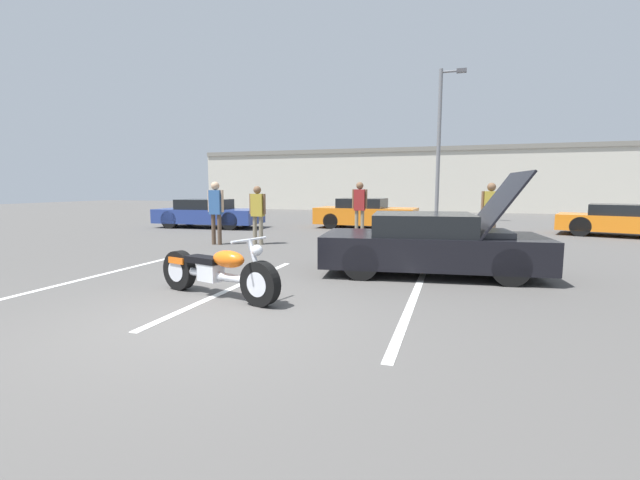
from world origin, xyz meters
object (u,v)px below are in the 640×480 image
Objects in this scene: parked_car_left_row at (208,214)px; spectator_near_motorcycle at (491,208)px; motorcycle at (217,272)px; parked_car_mid_row at (365,214)px; spectator_far_lot at (360,204)px; light_pole at (441,139)px; spectator_midground at (216,207)px; parked_car_right_row at (625,221)px; spectator_by_show_car at (258,210)px; show_car_hood_open at (432,244)px.

spectator_near_motorcycle reaches higher than parked_car_left_row.
motorcycle is 0.57× the size of parked_car_mid_row.
spectator_near_motorcycle is 0.98× the size of spectator_far_lot.
light_pole reaches higher than spectator_near_motorcycle.
spectator_midground is at bearing -113.72° from parked_car_mid_row.
parked_car_right_row is (6.34, -4.12, -3.38)m from light_pole.
parked_car_mid_row is 6.25m from spectator_near_motorcycle.
spectator_midground reaches higher than spectator_near_motorcycle.
spectator_by_show_car is at bearing -165.81° from spectator_near_motorcycle.
parked_car_left_row is at bearing -161.81° from parked_car_mid_row.
parked_car_left_row is at bearing 139.20° from motorcycle.
show_car_hood_open is at bearing 59.42° from motorcycle.
parked_car_right_row is 2.46× the size of spectator_near_motorcycle.
show_car_hood_open is at bearing -67.83° from parked_car_mid_row.
spectator_near_motorcycle is at bearing -77.80° from light_pole.
parked_car_right_row is 13.66m from spectator_midground.
spectator_midground is (-1.15, -0.41, 0.09)m from spectator_by_show_car.
parked_car_right_row is 9.12m from spectator_far_lot.
motorcycle is (-2.63, -15.53, -3.52)m from light_pole.
light_pole is 1.59× the size of parked_car_left_row.
spectator_far_lot is (-8.64, -2.87, 0.58)m from parked_car_right_row.
spectator_by_show_car is 1.22m from spectator_midground.
spectator_midground reaches higher than parked_car_right_row.
parked_car_left_row is at bearing -157.28° from parked_car_right_row.
parked_car_mid_row is at bearing -125.60° from light_pole.
parked_car_right_row is 2.40× the size of spectator_far_lot.
light_pole is at bearing 84.98° from show_car_hood_open.
spectator_by_show_car reaches higher than parked_car_left_row.
parked_car_right_row is (5.94, 8.55, -0.05)m from show_car_hood_open.
light_pole is 13.11m from show_car_hood_open.
motorcycle is at bearing -86.89° from parked_car_mid_row.
light_pole is 7.87m from spectator_far_lot.
spectator_near_motorcycle is at bearing -15.97° from parked_car_left_row.
spectator_by_show_car is at bearing -131.22° from spectator_far_lot.
show_car_hood_open is 4.76m from spectator_near_motorcycle.
parked_car_right_row is 6.12m from spectator_near_motorcycle.
show_car_hood_open reaches higher than spectator_midground.
spectator_midground is at bearing 137.52° from motorcycle.
parked_car_mid_row is 0.93× the size of parked_car_right_row.
motorcycle is at bearing -59.83° from parked_car_left_row.
spectator_near_motorcycle is (1.35, 4.54, 0.50)m from show_car_hood_open.
motorcycle is at bearing -92.27° from spectator_far_lot.
motorcycle is at bearing -99.62° from light_pole.
light_pole reaches higher than parked_car_left_row.
motorcycle is at bearing -143.62° from show_car_hood_open.
spectator_midground reaches higher than motorcycle.
spectator_far_lot reaches higher than spectator_near_motorcycle.
motorcycle is at bearing -120.70° from spectator_near_motorcycle.
light_pole is at bearing 96.58° from motorcycle.
show_car_hood_open reaches higher than spectator_near_motorcycle.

